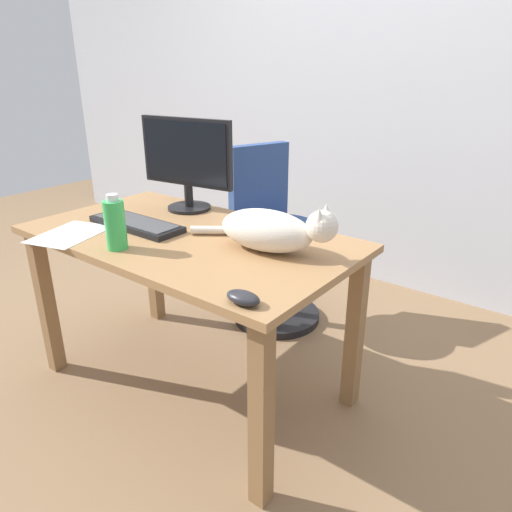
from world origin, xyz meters
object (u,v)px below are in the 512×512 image
cat (272,230)px  water_bottle (115,224)px  office_chair (272,247)px  computer_mouse (243,298)px  keyboard (136,224)px  monitor (187,161)px

cat → water_bottle: bearing=-144.9°
cat → office_chair: bearing=125.3°
computer_mouse → water_bottle: size_ratio=0.54×
keyboard → cat: cat is taller
computer_mouse → water_bottle: (-0.64, 0.05, 0.08)m
computer_mouse → monitor: bearing=143.9°
cat → computer_mouse: cat is taller
office_chair → water_bottle: office_chair is taller
computer_mouse → cat: bearing=114.8°
office_chair → cat: size_ratio=1.56×
cat → keyboard: bearing=-168.8°
office_chair → monitor: (-0.15, -0.47, 0.52)m
monitor → water_bottle: 0.57m
keyboard → water_bottle: water_bottle is taller
monitor → cat: 0.67m
computer_mouse → water_bottle: bearing=175.1°
office_chair → computer_mouse: office_chair is taller
monitor → water_bottle: (0.16, -0.53, -0.13)m
keyboard → computer_mouse: (0.78, -0.26, 0.00)m
office_chair → keyboard: size_ratio=2.17×
office_chair → cat: 0.90m
office_chair → keyboard: (-0.14, -0.79, 0.31)m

